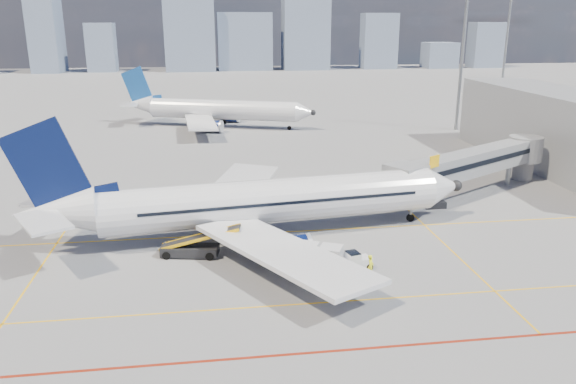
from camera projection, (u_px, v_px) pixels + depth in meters
name	position (u px, v px, depth m)	size (l,w,h in m)	color
ground	(293.00, 268.00, 44.73)	(420.00, 420.00, 0.00)	gray
apron_markings	(293.00, 291.00, 40.94)	(90.00, 35.12, 0.01)	#F2AE0C
jet_bridge	(479.00, 162.00, 62.74)	(23.55, 15.78, 6.30)	gray
terminal_block	(567.00, 132.00, 73.14)	(10.00, 42.00, 10.00)	gray
floodlight_mast_ne	(463.00, 53.00, 97.85)	(3.20, 0.61, 25.45)	gray
floodlight_mast_far	(506.00, 44.00, 134.55)	(3.20, 0.61, 25.45)	gray
distant_skyline	(172.00, 38.00, 218.48)	(247.04, 15.54, 30.89)	slate
main_aircraft	(255.00, 203.00, 50.35)	(40.92, 35.56, 11.98)	silver
second_aircraft	(215.00, 110.00, 103.23)	(35.76, 30.40, 10.88)	silver
baggage_tug	(356.00, 261.00, 44.25)	(2.42, 1.81, 1.52)	silver
cargo_dolly	(319.00, 257.00, 43.94)	(4.24, 3.18, 2.13)	black
belt_loader	(192.00, 248.00, 46.80)	(6.91, 2.75, 2.77)	black
ramp_worker	(371.00, 266.00, 42.78)	(0.68, 0.45, 1.87)	#F7FA1A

